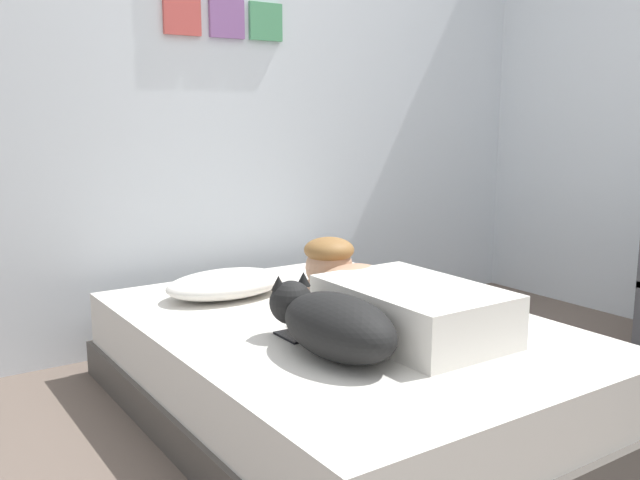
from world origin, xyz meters
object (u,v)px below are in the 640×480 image
bed (341,368)px  cell_phone (292,336)px  dog (332,323)px  coffee_cup (345,287)px  pillow (226,284)px  person_lying (386,297)px

bed → cell_phone: size_ratio=13.58×
dog → coffee_cup: size_ratio=4.60×
dog → cell_phone: size_ratio=4.11×
coffee_cup → dog: bearing=-129.2°
pillow → cell_phone: pillow is taller
dog → coffee_cup: dog is taller
pillow → coffee_cup: 0.49m
pillow → coffee_cup: (0.42, -0.26, -0.02)m
bed → cell_phone: bearing=-165.9°
person_lying → cell_phone: 0.37m
person_lying → coffee_cup: bearing=73.3°
pillow → cell_phone: bearing=-95.3°
bed → dog: (-0.23, -0.28, 0.29)m
dog → pillow: bearing=87.2°
person_lying → bed: bearing=125.1°
bed → pillow: bearing=109.5°
bed → dog: size_ratio=3.31×
bed → cell_phone: (-0.25, -0.06, 0.19)m
cell_phone → coffee_cup: bearing=36.2°
person_lying → dog: bearing=-157.3°
dog → cell_phone: 0.24m
bed → person_lying: bearing=-54.9°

